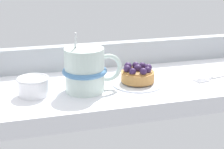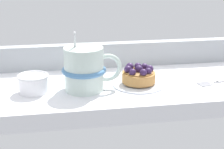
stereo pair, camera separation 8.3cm
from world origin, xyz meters
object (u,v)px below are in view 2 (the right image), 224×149
object	(u,v)px
raspberry_tart	(139,75)
coffee_mug	(85,69)
dessert_plate	(139,83)
dessert_fork	(224,80)
sugar_bowl	(33,83)

from	to	relation	value
raspberry_tart	coffee_mug	xyz separation A→B (cm)	(-13.42, -1.01, 2.61)
coffee_mug	raspberry_tart	bearing A→B (deg)	4.31
dessert_plate	raspberry_tart	world-z (taller)	raspberry_tart
raspberry_tart	dessert_fork	distance (cm)	22.36
dessert_plate	raspberry_tart	bearing A→B (deg)	86.68
raspberry_tart	sugar_bowl	distance (cm)	25.70
raspberry_tart	coffee_mug	world-z (taller)	coffee_mug
raspberry_tart	dessert_fork	bearing A→B (deg)	-3.48
coffee_mug	dessert_fork	world-z (taller)	coffee_mug
raspberry_tart	dessert_fork	size ratio (longest dim) A/B	0.53
raspberry_tart	coffee_mug	distance (cm)	13.71
dessert_plate	raspberry_tart	distance (cm)	2.23
raspberry_tart	sugar_bowl	size ratio (longest dim) A/B	1.12
dessert_plate	dessert_fork	xyz separation A→B (cm)	(22.20, -1.31, -0.07)
sugar_bowl	dessert_fork	bearing A→B (deg)	-0.84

